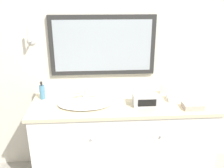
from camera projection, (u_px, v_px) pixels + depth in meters
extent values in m
cube|color=silver|center=(121.00, 55.00, 2.63)|extent=(8.00, 0.06, 2.55)
cube|color=#282828|center=(103.00, 46.00, 2.53)|extent=(1.07, 0.04, 0.61)
cube|color=#9EA8B2|center=(103.00, 46.00, 2.51)|extent=(0.98, 0.01, 0.52)
cylinder|color=silver|center=(32.00, 40.00, 2.47)|extent=(0.09, 0.01, 0.09)
cylinder|color=silver|center=(31.00, 41.00, 2.42)|extent=(0.02, 0.10, 0.02)
cylinder|color=white|center=(29.00, 34.00, 2.35)|extent=(0.02, 0.02, 0.14)
cube|color=white|center=(123.00, 142.00, 2.62)|extent=(1.76, 0.57, 0.85)
cube|color=beige|center=(123.00, 104.00, 2.46)|extent=(1.81, 0.60, 0.03)
sphere|color=silver|center=(92.00, 139.00, 2.24)|extent=(0.02, 0.02, 0.02)
sphere|color=silver|center=(161.00, 137.00, 2.28)|extent=(0.02, 0.02, 0.02)
ellipsoid|color=white|center=(85.00, 103.00, 2.40)|extent=(0.51, 0.31, 0.03)
cylinder|color=silver|center=(85.00, 97.00, 2.56)|extent=(0.06, 0.06, 0.03)
cylinder|color=silver|center=(85.00, 90.00, 2.53)|extent=(0.02, 0.02, 0.12)
cylinder|color=silver|center=(85.00, 85.00, 2.48)|extent=(0.02, 0.07, 0.02)
cylinder|color=white|center=(78.00, 95.00, 2.55)|extent=(0.06, 0.02, 0.02)
cylinder|color=white|center=(93.00, 95.00, 2.56)|extent=(0.06, 0.02, 0.02)
cylinder|color=teal|center=(42.00, 92.00, 2.52)|extent=(0.06, 0.06, 0.14)
cylinder|color=black|center=(41.00, 84.00, 2.49)|extent=(0.02, 0.02, 0.04)
cube|color=black|center=(41.00, 83.00, 2.48)|extent=(0.02, 0.03, 0.01)
cube|color=#BCBCC1|center=(146.00, 100.00, 2.39)|extent=(0.24, 0.14, 0.10)
cube|color=black|center=(147.00, 103.00, 2.33)|extent=(0.17, 0.01, 0.07)
cube|color=#B2B2B7|center=(164.00, 90.00, 2.64)|extent=(0.09, 0.01, 0.11)
cube|color=beige|center=(164.00, 90.00, 2.63)|extent=(0.07, 0.00, 0.08)
cube|color=white|center=(176.00, 98.00, 2.51)|extent=(0.18, 0.13, 0.05)
cube|color=#B7A899|center=(193.00, 106.00, 2.33)|extent=(0.18, 0.13, 0.05)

